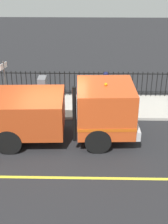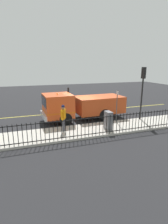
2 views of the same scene
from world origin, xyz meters
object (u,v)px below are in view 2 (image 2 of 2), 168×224
(worker_standing, at_px, (63,115))
(street_sign, at_px, (117,102))
(traffic_light_near, at_px, (143,83))
(work_truck, at_px, (79,105))
(utility_cabinet, at_px, (108,120))
(traffic_cone, at_px, (96,109))

(worker_standing, height_order, street_sign, street_sign)
(worker_standing, bearing_deg, traffic_light_near, -57.25)
(traffic_light_near, height_order, street_sign, traffic_light_near)
(work_truck, xyz_separation_m, utility_cabinet, (3.10, 1.09, -0.51))
(work_truck, distance_m, traffic_cone, 3.03)
(worker_standing, distance_m, traffic_cone, 5.94)
(worker_standing, bearing_deg, utility_cabinet, -75.92)
(utility_cabinet, bearing_deg, street_sign, 134.73)
(worker_standing, bearing_deg, traffic_cone, -16.78)
(street_sign, bearing_deg, traffic_light_near, 89.47)
(traffic_light_near, bearing_deg, utility_cabinet, 104.10)
(utility_cabinet, xyz_separation_m, traffic_cone, (-4.91, 1.15, -0.43))
(worker_standing, xyz_separation_m, traffic_light_near, (-0.64, 6.42, 1.81))
(traffic_cone, bearing_deg, worker_standing, -43.83)
(worker_standing, distance_m, utility_cabinet, 3.03)
(street_sign, bearing_deg, utility_cabinet, -45.27)
(work_truck, bearing_deg, street_sign, -128.28)
(traffic_light_near, height_order, utility_cabinet, traffic_light_near)
(work_truck, xyz_separation_m, street_sign, (1.77, 2.43, 0.38))
(worker_standing, xyz_separation_m, street_sign, (-0.66, 4.26, 0.43))
(traffic_cone, bearing_deg, utility_cabinet, -13.23)
(traffic_cone, xyz_separation_m, street_sign, (3.58, 0.19, 1.32))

